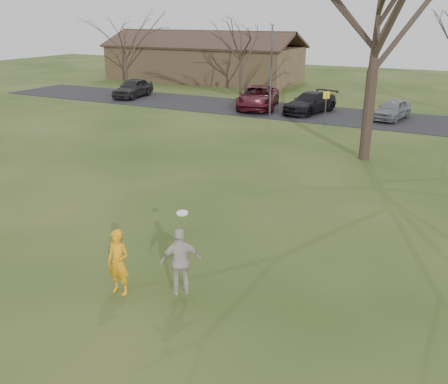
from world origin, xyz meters
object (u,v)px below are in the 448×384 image
Objects in this scene: car_0 at (133,88)px; car_3 at (310,103)px; player_defender at (118,262)px; catching_play at (181,262)px; building at (203,62)px; car_2 at (258,97)px; car_4 at (392,109)px; big_tree at (379,5)px; lamp_post at (271,57)px.

car_3 is at bearing -6.74° from car_0.
player_defender is 0.79× the size of catching_play.
catching_play is 0.10× the size of building.
catching_play reaches higher than car_2.
car_3 is 5.58m from car_4.
building is (-21.59, 12.63, 1.23)m from car_4.
car_0 is 0.22× the size of building.
catching_play is 0.15× the size of big_tree.
car_2 is 0.41× the size of big_tree.
player_defender is 0.27× the size of lamp_post.
catching_play reaches higher than car_0.
car_0 reaches higher than car_3.
big_tree reaches higher than building.
big_tree reaches higher than car_3.
building is (-20.76, 37.72, 0.87)m from catching_play.
lamp_post is (-6.76, 22.22, 2.90)m from catching_play.
car_3 is 1.27× the size of car_4.
car_0 is 0.32× the size of big_tree.
building is (-19.19, 38.13, 1.08)m from player_defender.
car_2 is 0.92× the size of lamp_post.
building reaches higher than car_0.
building reaches higher than car_4.
car_0 is 2.12× the size of catching_play.
car_4 is at bearing -13.99° from car_2.
player_defender is 42.70m from building.
car_4 is (21.03, 0.38, -0.11)m from car_0.
car_4 is at bearing 88.11° from catching_play.
building is at bearing 132.09° from lamp_post.
catching_play reaches higher than car_3.
lamp_post is at bearing -113.46° from car_3.
lamp_post is (-2.01, -2.60, 3.22)m from car_3.
player_defender is 0.44× the size of car_4.
building is at bearing 115.43° from player_defender.
building reaches higher than catching_play.
player_defender reaches higher than car_0.
player_defender is 0.12× the size of big_tree.
big_tree is (9.99, -10.07, 6.16)m from car_2.
car_0 is at bearing -165.27° from car_3.
big_tree is (5.99, -10.10, 6.25)m from car_3.
player_defender is at bearing -165.46° from catching_play.
player_defender is at bearing -84.91° from car_4.
big_tree reaches higher than catching_play.
car_2 is at bearing 109.44° from catching_play.
building is at bearing 117.09° from car_2.
building is at bearing 160.12° from car_4.
car_2 is at bearing 127.73° from lamp_post.
car_3 is at bearing -15.41° from car_2.
building is 20.99m from lamp_post.
catching_play is (1.57, 0.41, 0.22)m from player_defender.
big_tree is at bearing -61.03° from car_2.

